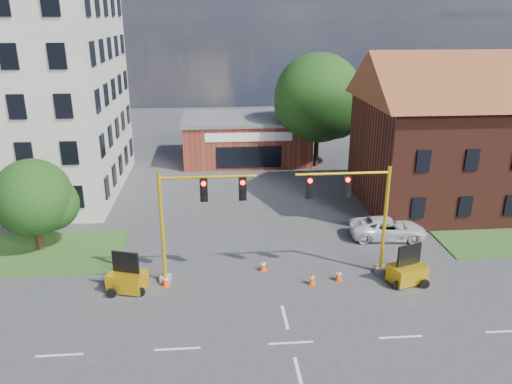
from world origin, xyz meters
The scene contains 14 objects.
ground centered at (0.00, 0.00, 0.00)m, with size 120.00×120.00×0.00m, color #3F3F41.
brick_shop centered at (0.00, 29.98, 2.16)m, with size 12.40×8.40×4.30m.
townhouse_row centered at (18.00, 16.00, 5.93)m, with size 21.00×11.00×11.50m.
tree_large centered at (6.92, 27.08, 6.22)m, with size 8.61×8.20×10.59m.
tree_nw_front centered at (-13.76, 10.58, 3.31)m, with size 4.86×4.63×5.77m.
signal_mast_west centered at (-4.36, 6.00, 3.92)m, with size 5.30×0.60×6.20m.
signal_mast_east centered at (4.36, 6.00, 3.92)m, with size 5.30×0.60×6.20m.
trailer_west centered at (-7.90, 5.17, 0.67)m, with size 2.17×1.77×2.13m.
trailer_east centered at (7.02, 4.71, 0.67)m, with size 2.18×1.79×2.14m.
cone_a centered at (-5.92, 5.43, 0.34)m, with size 0.40×0.40×0.70m.
cone_b centered at (-0.59, 6.70, 0.34)m, with size 0.40×0.40×0.70m.
cone_c centered at (1.88, 4.95, 0.34)m, with size 0.40×0.40×0.70m.
cone_d centered at (3.41, 5.23, 0.34)m, with size 0.40×0.40×0.70m.
pickup_white centered at (7.90, 10.40, 0.68)m, with size 2.26×4.89×1.36m, color white.
Camera 1 is at (-3.13, -18.36, 13.73)m, focal length 35.00 mm.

